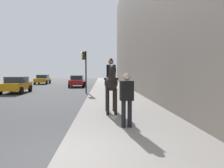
{
  "coord_description": "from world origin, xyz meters",
  "views": [
    {
      "loc": [
        -4.38,
        -1.0,
        1.86
      ],
      "look_at": [
        4.0,
        -1.4,
        1.4
      ],
      "focal_mm": 34.95,
      "sensor_mm": 36.0,
      "label": 1
    }
  ],
  "objects_px": {
    "car_near_lane": "(16,85)",
    "traffic_light_near_curb": "(85,65)",
    "pedestrian_greeting": "(127,97)",
    "mounted_horse_near": "(111,82)",
    "car_far_lane": "(43,79)",
    "car_mid_lane": "(77,81)"
  },
  "relations": [
    {
      "from": "mounted_horse_near",
      "to": "pedestrian_greeting",
      "type": "relative_size",
      "value": 1.38
    },
    {
      "from": "car_near_lane",
      "to": "traffic_light_near_curb",
      "type": "xyz_separation_m",
      "value": [
        -0.48,
        -6.09,
        1.73
      ]
    },
    {
      "from": "car_mid_lane",
      "to": "car_far_lane",
      "type": "distance_m",
      "value": 9.18
    },
    {
      "from": "traffic_light_near_curb",
      "to": "car_near_lane",
      "type": "bearing_deg",
      "value": 85.46
    },
    {
      "from": "mounted_horse_near",
      "to": "car_far_lane",
      "type": "bearing_deg",
      "value": -160.04
    },
    {
      "from": "pedestrian_greeting",
      "to": "car_near_lane",
      "type": "relative_size",
      "value": 0.44
    },
    {
      "from": "pedestrian_greeting",
      "to": "car_far_lane",
      "type": "xyz_separation_m",
      "value": [
        27.52,
        9.93,
        -0.35
      ]
    },
    {
      "from": "car_mid_lane",
      "to": "traffic_light_near_curb",
      "type": "xyz_separation_m",
      "value": [
        -8.31,
        -1.6,
        1.72
      ]
    },
    {
      "from": "traffic_light_near_curb",
      "to": "car_far_lane",
      "type": "bearing_deg",
      "value": 26.9
    },
    {
      "from": "car_near_lane",
      "to": "car_far_lane",
      "type": "bearing_deg",
      "value": -174.78
    },
    {
      "from": "pedestrian_greeting",
      "to": "car_near_lane",
      "type": "height_order",
      "value": "pedestrian_greeting"
    },
    {
      "from": "pedestrian_greeting",
      "to": "traffic_light_near_curb",
      "type": "bearing_deg",
      "value": 0.51
    },
    {
      "from": "car_near_lane",
      "to": "traffic_light_near_curb",
      "type": "relative_size",
      "value": 1.05
    },
    {
      "from": "pedestrian_greeting",
      "to": "car_mid_lane",
      "type": "height_order",
      "value": "pedestrian_greeting"
    },
    {
      "from": "car_mid_lane",
      "to": "car_near_lane",
      "type": "bearing_deg",
      "value": -30.75
    },
    {
      "from": "car_near_lane",
      "to": "traffic_light_near_curb",
      "type": "distance_m",
      "value": 6.35
    },
    {
      "from": "car_far_lane",
      "to": "traffic_light_near_curb",
      "type": "height_order",
      "value": "traffic_light_near_curb"
    },
    {
      "from": "mounted_horse_near",
      "to": "car_mid_lane",
      "type": "relative_size",
      "value": 0.6
    },
    {
      "from": "car_near_lane",
      "to": "car_far_lane",
      "type": "distance_m",
      "value": 14.78
    },
    {
      "from": "car_near_lane",
      "to": "mounted_horse_near",
      "type": "bearing_deg",
      "value": 36.22
    },
    {
      "from": "pedestrian_greeting",
      "to": "car_near_lane",
      "type": "xyz_separation_m",
      "value": [
        12.83,
        8.32,
        -0.35
      ]
    },
    {
      "from": "mounted_horse_near",
      "to": "car_near_lane",
      "type": "xyz_separation_m",
      "value": [
        10.44,
        7.94,
        -0.69
      ]
    }
  ]
}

